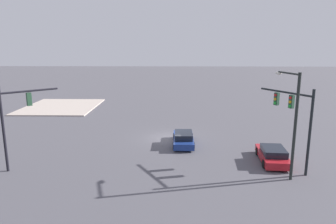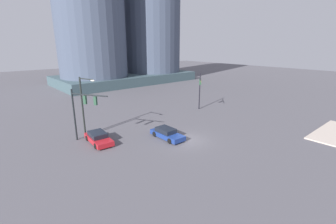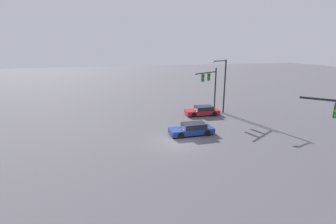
% 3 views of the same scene
% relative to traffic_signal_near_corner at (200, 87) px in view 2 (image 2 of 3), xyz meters
% --- Properties ---
extents(ground_plane, '(197.13, 197.13, 0.00)m').
position_rel_traffic_signal_near_corner_xyz_m(ground_plane, '(-10.76, -7.72, -4.05)').
color(ground_plane, '#55535A').
extents(traffic_signal_near_corner, '(3.15, 2.81, 6.19)m').
position_rel_traffic_signal_near_corner_xyz_m(traffic_signal_near_corner, '(0.00, 0.00, 0.00)').
color(traffic_signal_near_corner, black).
rests_on(traffic_signal_near_corner, ground).
extents(traffic_signal_opposite_side, '(2.51, 4.04, 6.06)m').
position_rel_traffic_signal_near_corner_xyz_m(traffic_signal_opposite_side, '(-19.90, -0.28, 0.14)').
color(traffic_signal_opposite_side, black).
rests_on(traffic_signal_opposite_side, ground).
extents(streetlamp_curved_arm, '(0.98, 2.52, 7.22)m').
position_rel_traffic_signal_near_corner_xyz_m(streetlamp_curved_arm, '(-19.15, 1.23, 0.20)').
color(streetlamp_curved_arm, black).
rests_on(streetlamp_curved_arm, ground).
extents(sedan_car_approaching, '(1.88, 4.56, 1.21)m').
position_rel_traffic_signal_near_corner_xyz_m(sedan_car_approaching, '(-12.18, -5.76, -3.48)').
color(sedan_car_approaching, navy).
rests_on(sedan_car_approaching, ground).
extents(sedan_car_waiting_far, '(2.21, 4.58, 1.21)m').
position_rel_traffic_signal_near_corner_xyz_m(sedan_car_waiting_far, '(-18.98, -1.67, -3.48)').
color(sedan_car_waiting_far, '#B41C24').
rests_on(sedan_car_waiting_far, ground).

